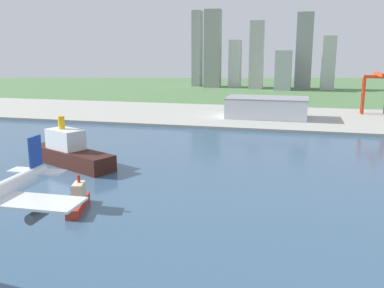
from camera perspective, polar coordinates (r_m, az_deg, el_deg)
The scene contains 8 objects.
ground_plane at distance 209.14m, azimuth 3.94°, elevation -4.14°, with size 2400.00×2400.00×0.00m, color #4E7646.
water_bay at distance 153.83m, azimuth -0.34°, elevation -10.24°, with size 840.00×360.00×0.15m, color #385675.
industrial_pier at distance 393.25m, azimuth 9.16°, elevation 3.68°, with size 840.00×140.00×2.50m, color #A5A59C.
cargo_ship at distance 232.82m, azimuth -16.17°, elevation -1.09°, with size 56.84×36.24×25.82m.
tugboat_small at distance 168.06m, azimuth -15.10°, elevation -7.36°, with size 10.61×21.82×12.85m.
port_crane_red at distance 426.47m, azimuth 23.65°, elevation 7.43°, with size 23.08×47.87×38.76m.
warehouse_main at distance 380.05m, azimuth 10.09°, elevation 4.90°, with size 70.64×41.51×17.83m.
distant_skyline at distance 724.96m, azimuth 9.08°, elevation 11.73°, with size 239.67×72.97×130.08m.
Camera 1 is at (36.88, 102.76, 58.97)m, focal length 39.46 mm.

